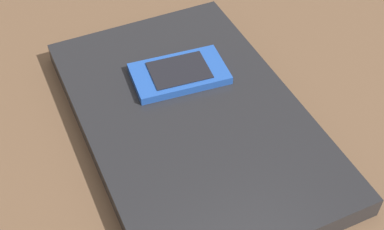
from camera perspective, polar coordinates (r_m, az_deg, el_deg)
desk_surface at (r=57.33cm, az=8.13°, el=-6.65°), size 120.00×80.00×3.00cm
laptop_closed at (r=58.47cm, az=0.00°, el=-0.51°), size 38.28×26.83×2.49cm
cell_phone_on_laptop at (r=61.39cm, az=-1.38°, el=4.48°), size 8.39×11.86×1.09cm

